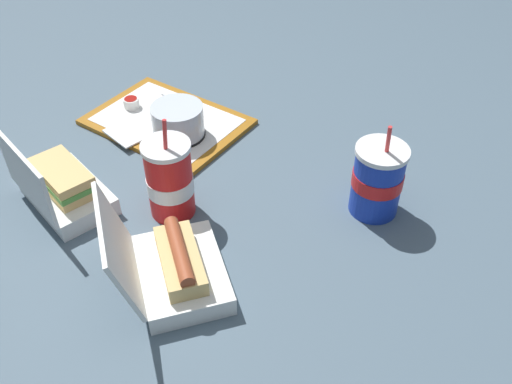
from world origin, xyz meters
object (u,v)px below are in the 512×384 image
Objects in this scene: plastic_fork at (177,101)px; soda_cup_front at (377,180)px; clamshell_sandwich_center at (62,188)px; clamshell_hotdog_corner at (174,267)px; ketchup_cup at (131,102)px; soda_cup_left at (170,180)px; food_tray at (167,122)px; cake_container at (178,122)px.

plastic_fork is 0.60m from soda_cup_front.
clamshell_sandwich_center reaches higher than plastic_fork.
clamshell_sandwich_center is at bearing 162.06° from clamshell_hotdog_corner.
soda_cup_front is at bearing -11.20° from ketchup_cup.
soda_cup_front is at bearing 23.02° from soda_cup_left.
ketchup_cup reaches higher than plastic_fork.
clamshell_hotdog_corner is at bearing -59.20° from food_tray.
clamshell_hotdog_corner is 0.33m from clamshell_sandwich_center.
clamshell_hotdog_corner reaches higher than clamshell_sandwich_center.
ketchup_cup is 0.14× the size of clamshell_hotdog_corner.
soda_cup_front is at bearing 0.64° from plastic_fork.
cake_container is 0.51× the size of clamshell_sandwich_center.
plastic_fork is (0.09, 0.07, -0.01)m from ketchup_cup.
clamshell_hotdog_corner reaches higher than plastic_fork.
ketchup_cup is 0.36m from clamshell_sandwich_center.
plastic_fork is 0.51× the size of soda_cup_front.
ketchup_cup is 0.59m from clamshell_hotdog_corner.
soda_cup_left reaches higher than cake_container.
soda_cup_front is at bearing -7.87° from cake_container.
soda_cup_left is (-0.10, 0.17, 0.04)m from clamshell_hotdog_corner.
plastic_fork is 0.48× the size of soda_cup_left.
food_tray is 1.48× the size of clamshell_hotdog_corner.
food_tray is 0.33m from soda_cup_left.
soda_cup_left is (0.17, -0.27, 0.08)m from food_tray.
cake_container reaches higher than food_tray.
cake_container is 0.55× the size of soda_cup_left.
clamshell_sandwich_center reaches higher than food_tray.
clamshell_sandwich_center is at bearing -74.87° from plastic_fork.
cake_container reaches higher than ketchup_cup.
soda_cup_left reaches higher than ketchup_cup.
plastic_fork is (-0.08, 0.13, -0.03)m from cake_container.
clamshell_hotdog_corner is (0.26, -0.44, 0.04)m from food_tray.
plastic_fork is 0.60m from clamshell_hotdog_corner.
clamshell_hotdog_corner is 0.20m from soda_cup_left.
food_tray is 1.95× the size of soda_cup_front.
clamshell_sandwich_center is (0.06, -0.36, 0.02)m from ketchup_cup.
ketchup_cup is (-0.11, 0.02, 0.02)m from food_tray.
cake_container is 1.14× the size of plastic_fork.
clamshell_sandwich_center is at bearing -110.60° from cake_container.
ketchup_cup is at bearing 99.43° from clamshell_sandwich_center.
soda_cup_front is at bearing -11.69° from food_tray.
soda_cup_front reaches higher than clamshell_hotdog_corner.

